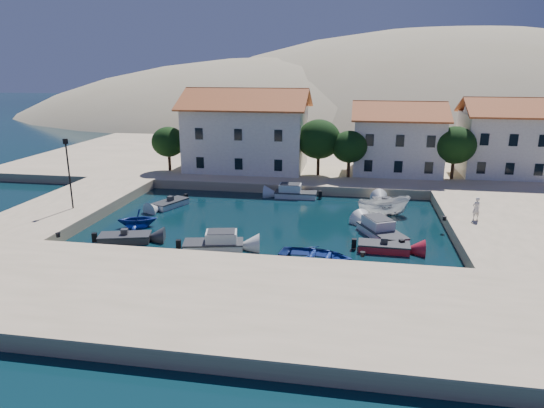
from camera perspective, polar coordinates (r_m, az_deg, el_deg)
The scene contains 23 objects.
ground at distance 33.51m, azimuth -3.40°, elevation -7.39°, with size 400.00×400.00×0.00m, color black.
quay_south at distance 28.05m, azimuth -6.26°, elevation -11.20°, with size 52.00×12.00×1.00m, color tan.
quay_east at distance 43.97m, azimuth 27.01°, elevation -2.73°, with size 11.00×20.00×1.00m, color tan.
quay_west at distance 49.44m, azimuth -22.56°, elevation -0.28°, with size 8.00×20.00×1.00m, color tan.
quay_north at distance 69.31m, azimuth 5.43°, elevation 5.24°, with size 80.00×36.00×1.00m, color tan.
hills at distance 158.43m, azimuth 14.48°, elevation 2.01°, with size 254.00×176.00×99.00m.
building_left at distance 59.87m, azimuth -2.98°, elevation 8.87°, with size 14.70×9.45×9.70m.
building_mid at distance 59.67m, azimuth 14.53°, elevation 7.68°, with size 10.50×8.40×8.30m.
building_right at distance 62.72m, azimuth 25.54°, elevation 7.25°, with size 9.45×8.40×8.80m.
trees at distance 56.09m, azimuth 7.07°, elevation 7.17°, with size 37.30×5.30×6.45m.
lamppost at distance 46.06m, azimuth -22.84°, elevation 4.04°, with size 0.35×0.25×6.22m.
bollards at distance 36.17m, azimuth 2.31°, elevation -3.64°, with size 29.36×9.56×0.30m.
motorboat_grey_sw at distance 39.65m, azimuth -16.91°, elevation -3.87°, with size 4.25×2.73×1.25m.
cabin_cruiser_south at distance 36.58m, azimuth -6.90°, elevation -4.64°, with size 4.73×2.80×1.60m.
rowboat_south at distance 34.51m, azimuth 5.15°, elevation -6.72°, with size 3.69×5.17×1.07m, color navy.
motorboat_red_se at distance 37.04m, azimuth 13.02°, elevation -4.98°, with size 3.79×1.77×1.25m.
cabin_cruiser_east at distance 39.92m, azimuth 12.80°, elevation -3.15°, with size 4.10×5.43×1.60m.
boat_east at distance 45.72m, azimuth 12.96°, elevation -1.35°, with size 1.88×4.99×1.93m, color silver.
motorboat_white_ne at distance 48.16m, azimuth 13.12°, elevation -0.11°, with size 2.42×4.17×1.25m.
rowboat_west at distance 43.12m, azimuth -15.49°, elevation -2.58°, with size 2.80×3.24×1.71m, color navy.
motorboat_white_west at distance 48.37m, azimuth -11.83°, elevation 0.03°, with size 2.95×4.04×1.25m.
cabin_cruiser_north at distance 50.72m, azimuth 2.82°, elevation 1.31°, with size 4.37×1.90×1.60m.
pedestrian at distance 43.24m, azimuth 22.89°, elevation -0.49°, with size 0.70×0.46×1.93m, color silver.
Camera 1 is at (7.22, -29.93, 13.24)m, focal length 32.00 mm.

